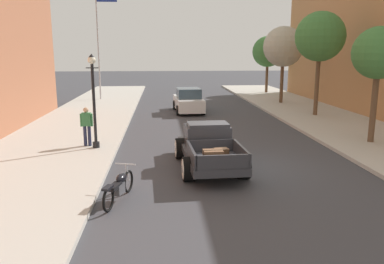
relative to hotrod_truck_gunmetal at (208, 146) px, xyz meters
name	(u,v)px	position (x,y,z in m)	size (l,w,h in m)	color
ground_plane	(235,167)	(0.99, -0.20, -0.75)	(140.00, 140.00, 0.00)	#3D3D42
sidewalk_left	(29,169)	(-6.26, -0.20, -0.68)	(5.50, 64.00, 0.15)	#B7B2A8
hotrod_truck_gunmetal	(208,146)	(0.00, 0.00, 0.00)	(2.34, 5.00, 1.58)	#333338
motorcycle_parked	(119,186)	(-2.86, -3.19, -0.31)	(0.80, 2.06, 0.93)	black
car_background_white	(188,101)	(0.19, 12.69, 0.01)	(2.03, 4.38, 1.65)	silver
pedestrian_sidewalk_left	(87,124)	(-4.81, 2.82, 0.33)	(0.53, 0.22, 1.65)	#232847
street_lamp_near	(94,94)	(-4.40, 2.46, 1.63)	(0.50, 0.32, 3.85)	black
flagpole	(100,30)	(-6.53, 19.49, 5.02)	(1.74, 0.16, 9.16)	#B2B2B7
street_tree_nearest	(379,54)	(7.61, 2.59, 3.23)	(2.24, 2.24, 5.00)	brown
street_tree_second	(320,37)	(8.05, 9.99, 4.20)	(3.02, 3.02, 6.34)	brown
street_tree_third	(283,47)	(7.73, 16.06, 3.68)	(3.07, 3.07, 5.83)	brown
street_tree_farthest	(268,52)	(8.64, 23.71, 3.31)	(2.94, 2.94, 5.40)	brown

